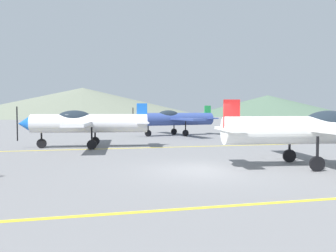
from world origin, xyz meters
TOP-DOWN VIEW (x-y plane):
  - ground_plane at (0.00, 0.00)m, footprint 400.00×400.00m
  - apron_line_near at (0.00, -4.61)m, footprint 80.00×0.16m
  - apron_line_far at (0.00, 8.09)m, footprint 80.00×0.16m
  - airplane_near at (4.69, -0.07)m, footprint 7.77×8.91m
  - airplane_mid at (-4.29, 9.06)m, footprint 7.76×8.91m
  - airplane_far at (3.34, 17.19)m, footprint 7.79×8.87m
  - car_sedan at (13.68, 20.02)m, footprint 2.21×4.39m
  - hill_centerleft at (-5.68, 114.19)m, footprint 87.80×87.80m
  - hill_centerright at (64.76, 110.12)m, footprint 62.59×62.59m

SIDE VIEW (x-z plane):
  - ground_plane at x=0.00m, z-range 0.00..0.00m
  - apron_line_near at x=0.00m, z-range 0.00..0.01m
  - apron_line_far at x=0.00m, z-range 0.00..0.01m
  - car_sedan at x=13.68m, z-range 0.03..1.65m
  - airplane_near at x=4.69m, z-range 0.17..2.83m
  - airplane_mid at x=-4.29m, z-range 0.17..2.83m
  - airplane_far at x=3.34m, z-range 0.17..2.83m
  - hill_centerright at x=64.76m, z-range 0.00..8.05m
  - hill_centerleft at x=-5.68m, z-range 0.00..10.17m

